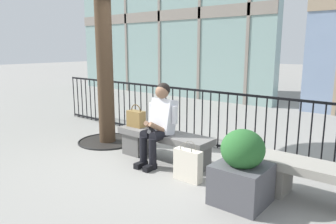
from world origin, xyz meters
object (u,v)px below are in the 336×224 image
(seated_person_with_phone, at_px, (159,121))
(shopping_bag, at_px, (188,165))
(stone_bench_far, at_px, (323,182))
(handbag_on_bench, at_px, (136,118))
(planter, at_px, (242,170))
(stone_bench, at_px, (164,144))

(seated_person_with_phone, height_order, shopping_bag, seated_person_with_phone)
(shopping_bag, relative_size, stone_bench_far, 0.33)
(handbag_on_bench, xyz_separation_m, planter, (2.13, -0.50, -0.20))
(handbag_on_bench, distance_m, stone_bench_far, 2.87)
(handbag_on_bench, bearing_deg, seated_person_with_phone, -11.22)
(stone_bench, distance_m, handbag_on_bench, 0.66)
(handbag_on_bench, bearing_deg, stone_bench, 0.99)
(stone_bench, relative_size, handbag_on_bench, 4.32)
(handbag_on_bench, height_order, planter, planter)
(planter, bearing_deg, shopping_bag, 171.42)
(seated_person_with_phone, distance_m, planter, 1.60)
(seated_person_with_phone, xyz_separation_m, stone_bench_far, (2.26, 0.14, -0.38))
(seated_person_with_phone, distance_m, shopping_bag, 0.87)
(stone_bench_far, bearing_deg, planter, -144.51)
(seated_person_with_phone, relative_size, planter, 1.43)
(stone_bench, xyz_separation_m, seated_person_with_phone, (0.02, -0.13, 0.38))
(stone_bench, xyz_separation_m, handbag_on_bench, (-0.58, -0.01, 0.32))
(seated_person_with_phone, bearing_deg, stone_bench, 97.93)
(seated_person_with_phone, distance_m, handbag_on_bench, 0.61)
(seated_person_with_phone, relative_size, handbag_on_bench, 3.27)
(stone_bench, relative_size, planter, 1.88)
(stone_bench_far, relative_size, planter, 1.88)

